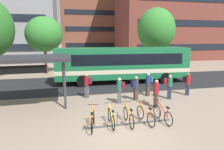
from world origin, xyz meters
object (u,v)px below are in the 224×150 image
object	(u,v)px
parked_bicycle_orange_0	(93,120)
parked_bicycle_red_4	(162,114)
parked_bicycle_orange_2	(128,117)
street_tree_1	(156,30)
street_tree_0	(44,34)
commuter_navy_pack_3	(156,91)
city_bus	(122,63)
transit_shelter	(19,60)
commuter_black_pack_2	(187,82)
parked_bicycle_orange_3	(145,115)
commuter_maroon_pack_0	(120,89)
commuter_red_pack_1	(169,85)
commuter_maroon_pack_5	(87,84)
commuter_navy_pack_6	(135,87)
commuter_teal_pack_4	(148,83)
parked_bicycle_yellow_1	(111,118)

from	to	relation	value
parked_bicycle_orange_0	parked_bicycle_red_4	distance (m)	3.51
parked_bicycle_orange_2	street_tree_1	bearing A→B (deg)	-28.11
parked_bicycle_orange_2	street_tree_0	xyz separation A→B (m)	(-5.41, 15.14, 4.05)
commuter_navy_pack_3	street_tree_1	world-z (taller)	street_tree_1
city_bus	street_tree_1	bearing A→B (deg)	-131.85
transit_shelter	commuter_black_pack_2	xyz separation A→B (m)	(11.23, -0.04, -1.87)
parked_bicycle_red_4	parked_bicycle_orange_2	bearing A→B (deg)	80.95
parked_bicycle_orange_3	street_tree_0	world-z (taller)	street_tree_0
commuter_black_pack_2	parked_bicycle_red_4	bearing A→B (deg)	-91.27
commuter_black_pack_2	commuter_maroon_pack_0	bearing A→B (deg)	-128.62
parked_bicycle_red_4	commuter_red_pack_1	distance (m)	4.02
commuter_maroon_pack_0	commuter_black_pack_2	bearing A→B (deg)	-152.83
parked_bicycle_orange_2	commuter_maroon_pack_0	size ratio (longest dim) A/B	1.03
parked_bicycle_orange_2	commuter_maroon_pack_5	distance (m)	5.01
city_bus	commuter_black_pack_2	size ratio (longest dim) A/B	7.29
commuter_black_pack_2	commuter_navy_pack_3	xyz separation A→B (m)	(-3.27, -1.96, 0.04)
city_bus	commuter_navy_pack_3	distance (m)	7.06
city_bus	parked_bicycle_orange_3	size ratio (longest dim) A/B	7.10
parked_bicycle_orange_0	commuter_navy_pack_6	size ratio (longest dim) A/B	1.04
commuter_teal_pack_4	parked_bicycle_yellow_1	bearing A→B (deg)	34.46
commuter_maroon_pack_5	parked_bicycle_yellow_1	bearing A→B (deg)	127.04
parked_bicycle_red_4	commuter_maroon_pack_5	world-z (taller)	commuter_maroon_pack_5
parked_bicycle_orange_0	street_tree_1	world-z (taller)	street_tree_1
parked_bicycle_yellow_1	transit_shelter	world-z (taller)	transit_shelter
commuter_maroon_pack_0	commuter_navy_pack_6	xyz separation A→B (m)	(1.17, 0.42, -0.02)
commuter_red_pack_1	street_tree_0	world-z (taller)	street_tree_0
parked_bicycle_yellow_1	parked_bicycle_orange_2	size ratio (longest dim) A/B	1.00
commuter_black_pack_2	street_tree_0	xyz separation A→B (m)	(-10.98, 11.25, 3.48)
city_bus	transit_shelter	distance (m)	9.20
street_tree_0	transit_shelter	bearing A→B (deg)	-91.27
commuter_navy_pack_3	commuter_maroon_pack_5	size ratio (longest dim) A/B	1.00
parked_bicycle_yellow_1	commuter_maroon_pack_0	xyz separation A→B (m)	(1.20, 3.07, 0.58)
parked_bicycle_orange_0	transit_shelter	world-z (taller)	transit_shelter
commuter_maroon_pack_0	commuter_black_pack_2	world-z (taller)	commuter_maroon_pack_0
commuter_maroon_pack_0	parked_bicycle_orange_0	bearing A→B (deg)	74.95
commuter_black_pack_2	transit_shelter	bearing A→B (deg)	-137.52
commuter_black_pack_2	commuter_navy_pack_6	size ratio (longest dim) A/B	1.01
parked_bicycle_yellow_1	commuter_red_pack_1	size ratio (longest dim) A/B	1.02
commuter_maroon_pack_0	commuter_navy_pack_6	bearing A→B (deg)	-141.75
parked_bicycle_yellow_1	parked_bicycle_red_4	size ratio (longest dim) A/B	1.00
transit_shelter	street_tree_0	bearing A→B (deg)	85.58
parked_bicycle_yellow_1	transit_shelter	xyz separation A→B (m)	(-4.81, 3.91, 2.44)
commuter_black_pack_2	commuter_navy_pack_3	size ratio (longest dim) A/B	0.97
parked_bicycle_orange_0	commuter_black_pack_2	world-z (taller)	commuter_black_pack_2
transit_shelter	commuter_navy_pack_6	bearing A→B (deg)	-6.47
parked_bicycle_orange_3	city_bus	bearing A→B (deg)	-16.85
commuter_black_pack_2	commuter_navy_pack_6	distance (m)	4.07
city_bus	commuter_black_pack_2	bearing A→B (deg)	127.53
parked_bicycle_yellow_1	parked_bicycle_red_4	distance (m)	2.61
parked_bicycle_orange_2	commuter_maroon_pack_5	world-z (taller)	commuter_maroon_pack_5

